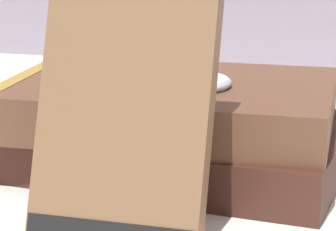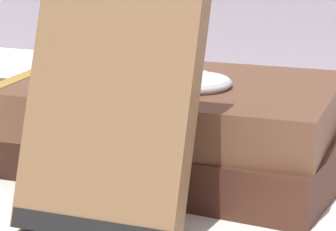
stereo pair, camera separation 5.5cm
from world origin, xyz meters
TOP-DOWN VIEW (x-y plane):
  - ground_plane at (0.00, 0.00)m, footprint 3.00×3.00m
  - book_flat_bottom at (0.00, 0.02)m, footprint 0.26×0.19m
  - book_flat_top at (-0.00, 0.01)m, footprint 0.24×0.17m
  - book_leaning_front at (0.01, -0.11)m, footprint 0.10×0.07m
  - pocket_watch at (0.02, -0.00)m, footprint 0.06×0.06m

SIDE VIEW (x-z plane):
  - ground_plane at x=0.00m, z-range 0.00..0.00m
  - book_flat_bottom at x=0.00m, z-range 0.00..0.03m
  - book_flat_top at x=0.00m, z-range 0.03..0.07m
  - book_leaning_front at x=0.01m, z-range -0.01..0.14m
  - pocket_watch at x=0.02m, z-range 0.07..0.07m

